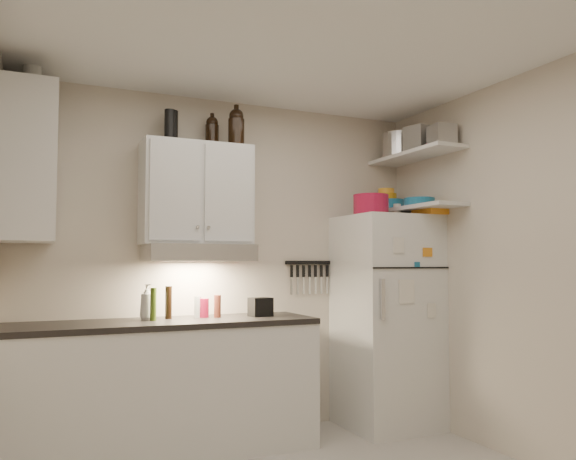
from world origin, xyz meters
name	(u,v)px	position (x,y,z in m)	size (l,w,h in m)	color
ceiling	(313,30)	(0.00, 0.00, 2.61)	(3.20, 3.00, 0.02)	white
back_wall	(227,265)	(0.00, 1.51, 1.30)	(3.20, 0.02, 2.60)	beige
right_wall	(532,266)	(1.61, 0.00, 1.30)	(0.02, 3.00, 2.60)	beige
base_cabinet	(164,391)	(-0.55, 1.20, 0.44)	(2.10, 0.60, 0.88)	silver
countertop	(165,323)	(-0.55, 1.20, 0.90)	(2.10, 0.62, 0.04)	black
upper_cabinet	(196,194)	(-0.30, 1.33, 1.83)	(0.80, 0.33, 0.75)	silver
side_cabinet	(28,164)	(-1.44, 1.20, 1.95)	(0.33, 0.55, 1.00)	silver
range_hood	(198,253)	(-0.30, 1.27, 1.39)	(0.76, 0.46, 0.12)	silver
fridge	(387,320)	(1.25, 1.16, 0.85)	(0.70, 0.68, 1.70)	silver
shelf_hi	(415,155)	(1.45, 1.02, 2.20)	(0.30, 0.95, 0.03)	silver
shelf_lo	(415,209)	(1.45, 1.02, 1.76)	(0.30, 0.95, 0.03)	silver
knife_strip	(309,263)	(0.70, 1.49, 1.32)	(0.42, 0.02, 0.03)	black
dutch_oven	(371,205)	(1.07, 1.10, 1.78)	(0.28, 0.28, 0.16)	maroon
book_stack	(431,210)	(1.51, 0.91, 1.74)	(0.19, 0.24, 0.08)	orange
spice_jar	(397,210)	(1.34, 1.12, 1.75)	(0.06, 0.06, 0.10)	silver
stock_pot	(400,147)	(1.48, 1.27, 2.32)	(0.31, 0.31, 0.22)	silver
tin_a	(420,140)	(1.46, 0.96, 2.32)	(0.21, 0.19, 0.21)	#AAAAAD
tin_b	(442,136)	(1.48, 0.72, 2.30)	(0.17, 0.17, 0.17)	#AAAAAD
bowl_teal	(391,205)	(1.42, 1.33, 1.82)	(0.22, 0.22, 0.09)	#196289
bowl_orange	(386,197)	(1.40, 1.36, 1.89)	(0.18, 0.18, 0.05)	orange
bowl_yellow	(386,191)	(1.40, 1.36, 1.94)	(0.14, 0.14, 0.04)	#F5A62B
plates	(419,202)	(1.42, 0.94, 1.81)	(0.25, 0.25, 0.06)	#196289
growler_a	(212,132)	(-0.17, 1.39, 2.32)	(0.10, 0.10, 0.24)	black
growler_b	(236,127)	(-0.02, 1.26, 2.34)	(0.12, 0.12, 0.29)	black
thermos_a	(172,127)	(-0.47, 1.39, 2.32)	(0.09, 0.09, 0.25)	black
thermos_b	(170,125)	(-0.52, 1.26, 2.31)	(0.07, 0.07, 0.22)	black
side_jar	(32,78)	(-1.42, 1.26, 2.53)	(0.12, 0.12, 0.16)	silver
soap_bottle	(147,300)	(-0.66, 1.30, 1.06)	(0.11, 0.11, 0.28)	silver
pepper_mill	(217,306)	(-0.16, 1.25, 1.00)	(0.05, 0.05, 0.16)	maroon
oil_bottle	(153,304)	(-0.63, 1.22, 1.03)	(0.04, 0.04, 0.23)	#405B16
vinegar_bottle	(169,302)	(-0.51, 1.29, 1.04)	(0.05, 0.05, 0.23)	black
clear_bottle	(198,307)	(-0.29, 1.30, 1.00)	(0.05, 0.05, 0.16)	silver
red_jar	(204,308)	(-0.25, 1.29, 0.99)	(0.07, 0.07, 0.14)	maroon
caddy	(260,307)	(0.16, 1.21, 0.99)	(0.16, 0.11, 0.14)	black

